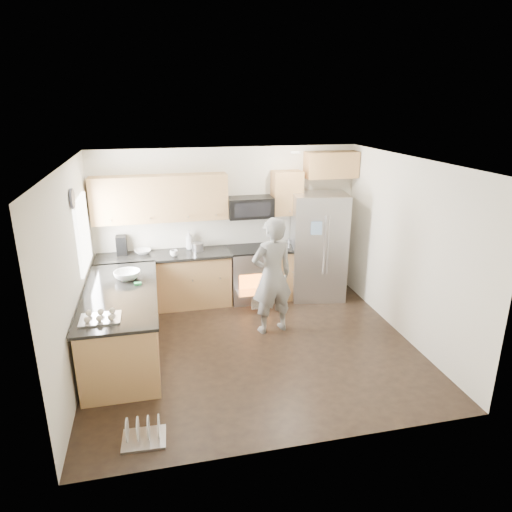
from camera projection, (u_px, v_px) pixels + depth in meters
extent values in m
plane|color=black|center=(253.00, 348.00, 6.46)|extent=(4.50, 4.50, 0.00)
cube|color=silver|center=(228.00, 224.00, 7.89)|extent=(4.50, 0.04, 2.60)
cube|color=silver|center=(299.00, 332.00, 4.19)|extent=(4.50, 0.04, 2.60)
cube|color=silver|center=(73.00, 275.00, 5.57)|extent=(0.04, 4.00, 2.60)
cube|color=silver|center=(406.00, 250.00, 6.51)|extent=(0.04, 4.00, 2.60)
cube|color=white|center=(253.00, 162.00, 5.62)|extent=(4.50, 4.00, 0.04)
cube|color=white|center=(83.00, 233.00, 6.41)|extent=(0.04, 1.00, 1.00)
cylinder|color=#FFEBCC|center=(295.00, 152.00, 6.83)|extent=(0.14, 0.14, 0.02)
cylinder|color=#474754|center=(72.00, 199.00, 5.72)|extent=(0.03, 0.26, 0.26)
cube|color=#A67242|center=(166.00, 282.00, 7.65)|extent=(2.15, 0.60, 0.87)
cube|color=black|center=(164.00, 256.00, 7.49)|extent=(2.19, 0.64, 0.04)
cube|color=#A67242|center=(287.00, 272.00, 8.10)|extent=(0.50, 0.60, 0.87)
cube|color=black|center=(288.00, 247.00, 7.94)|extent=(0.54, 0.64, 0.04)
cube|color=#A67242|center=(160.00, 198.00, 7.33)|extent=(2.16, 0.33, 0.74)
cube|color=#A67242|center=(287.00, 193.00, 7.77)|extent=(0.50, 0.33, 0.74)
cube|color=#A67242|center=(331.00, 165.00, 7.79)|extent=(0.90, 0.33, 0.44)
imported|color=silver|center=(143.00, 252.00, 7.52)|extent=(0.27, 0.27, 0.07)
imported|color=silver|center=(189.00, 240.00, 7.72)|extent=(0.13, 0.13, 0.33)
imported|color=silver|center=(174.00, 253.00, 7.38)|extent=(0.13, 0.13, 0.10)
cylinder|color=#B7B7BC|center=(197.00, 247.00, 7.65)|extent=(0.20, 0.20, 0.14)
cube|color=black|center=(122.00, 245.00, 7.45)|extent=(0.16, 0.20, 0.31)
cylinder|color=#B7B7BC|center=(290.00, 241.00, 8.07)|extent=(0.10, 0.10, 0.08)
cube|color=#A67242|center=(123.00, 325.00, 6.18)|extent=(0.90, 2.30, 0.87)
cube|color=black|center=(120.00, 293.00, 6.03)|extent=(0.96, 2.36, 0.04)
imported|color=white|center=(127.00, 275.00, 6.44)|extent=(0.37, 0.37, 0.12)
cube|color=#37C262|center=(138.00, 284.00, 6.25)|extent=(0.10, 0.07, 0.03)
cube|color=#B7B7BC|center=(100.00, 316.00, 5.23)|extent=(0.46, 0.35, 0.10)
cube|color=#B7B7BC|center=(252.00, 274.00, 7.94)|extent=(0.76, 0.62, 0.90)
cube|color=black|center=(252.00, 249.00, 7.79)|extent=(0.76, 0.60, 0.03)
cube|color=orange|center=(256.00, 284.00, 7.66)|extent=(0.56, 0.02, 0.34)
cube|color=#B7B7BC|center=(258.00, 292.00, 7.54)|extent=(0.70, 0.34, 0.03)
cube|color=white|center=(259.00, 301.00, 7.53)|extent=(0.24, 0.03, 0.28)
cube|color=black|center=(250.00, 207.00, 7.67)|extent=(0.76, 0.40, 0.34)
cube|color=#B7B7BC|center=(318.00, 246.00, 7.90)|extent=(1.01, 0.85, 1.85)
cylinder|color=#B7B7BC|center=(324.00, 245.00, 7.52)|extent=(0.02, 0.02, 1.00)
cylinder|color=#B7B7BC|center=(328.00, 245.00, 7.53)|extent=(0.02, 0.02, 1.00)
cube|color=pink|center=(337.00, 256.00, 7.64)|extent=(0.24, 0.05, 0.30)
cube|color=#91BAE8|center=(317.00, 228.00, 7.39)|extent=(0.18, 0.04, 0.22)
imported|color=gray|center=(272.00, 276.00, 6.67)|extent=(0.72, 0.54, 1.77)
cube|color=#B7B7BC|center=(144.00, 439.00, 4.69)|extent=(0.45, 0.37, 0.03)
cylinder|color=silver|center=(127.00, 430.00, 4.62)|extent=(0.02, 0.25, 0.25)
cylinder|color=silver|center=(138.00, 429.00, 4.64)|extent=(0.02, 0.25, 0.25)
cylinder|color=silver|center=(148.00, 427.00, 4.66)|extent=(0.02, 0.25, 0.25)
cylinder|color=silver|center=(159.00, 426.00, 4.67)|extent=(0.02, 0.25, 0.25)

